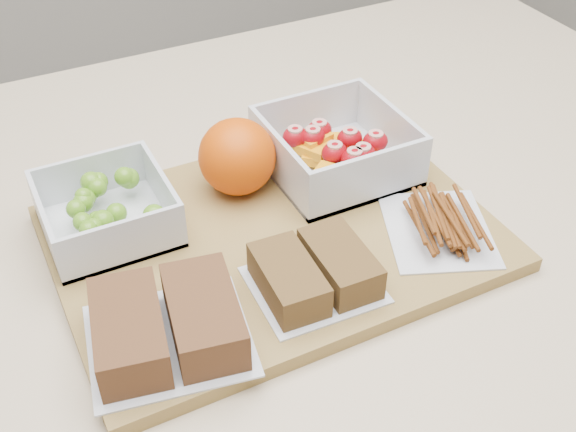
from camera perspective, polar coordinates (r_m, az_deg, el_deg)
name	(u,v)px	position (r m, az deg, el deg)	size (l,w,h in m)	color
cutting_board	(274,238)	(0.72, -1.09, -1.75)	(0.42, 0.30, 0.02)	olive
grape_container	(108,210)	(0.73, -14.01, 0.43)	(0.12, 0.12, 0.05)	silver
fruit_container	(336,151)	(0.79, 3.81, 5.13)	(0.14, 0.14, 0.06)	silver
orange	(237,157)	(0.75, -4.04, 4.70)	(0.08, 0.08, 0.08)	#DC4C05
sandwich_bag_left	(167,325)	(0.61, -9.54, -8.47)	(0.15, 0.14, 0.04)	silver
sandwich_bag_center	(314,272)	(0.65, 2.10, -4.47)	(0.11, 0.10, 0.03)	silver
pretzel_bag	(439,220)	(0.72, 11.87, -0.35)	(0.14, 0.15, 0.03)	silver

